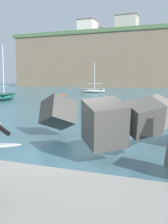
{
  "coord_description": "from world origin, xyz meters",
  "views": [
    {
      "loc": [
        3.59,
        -8.0,
        2.44
      ],
      "look_at": [
        0.01,
        0.5,
        1.4
      ],
      "focal_mm": 46.14,
      "sensor_mm": 36.0,
      "label": 1
    }
  ],
  "objects_px": {
    "station_building_west": "(96,34)",
    "mooring_buoy_inner": "(63,95)",
    "boat_mid_right": "(5,96)",
    "mooring_buoy_outer": "(167,106)",
    "station_building_east": "(127,25)",
    "boat_near_left": "(93,90)",
    "station_building_central": "(88,28)",
    "mooring_buoy_middle": "(146,112)"
  },
  "relations": [
    {
      "from": "station_building_west",
      "to": "mooring_buoy_inner",
      "type": "bearing_deg",
      "value": -73.09
    },
    {
      "from": "boat_mid_right",
      "to": "mooring_buoy_outer",
      "type": "xyz_separation_m",
      "value": [
        19.44,
        -3.32,
        -0.23
      ]
    },
    {
      "from": "station_building_east",
      "to": "station_building_west",
      "type": "bearing_deg",
      "value": 148.38
    },
    {
      "from": "station_building_west",
      "to": "station_building_east",
      "type": "height_order",
      "value": "station_building_east"
    },
    {
      "from": "boat_near_left",
      "to": "station_building_central",
      "type": "bearing_deg",
      "value": 113.19
    },
    {
      "from": "mooring_buoy_middle",
      "to": "station_building_west",
      "type": "height_order",
      "value": "station_building_west"
    },
    {
      "from": "boat_mid_right",
      "to": "mooring_buoy_inner",
      "type": "xyz_separation_m",
      "value": [
        3.59,
        8.48,
        -0.23
      ]
    },
    {
      "from": "station_building_central",
      "to": "station_building_west",
      "type": "bearing_deg",
      "value": 96.64
    },
    {
      "from": "mooring_buoy_middle",
      "to": "mooring_buoy_outer",
      "type": "distance_m",
      "value": 5.34
    },
    {
      "from": "mooring_buoy_inner",
      "to": "boat_near_left",
      "type": "bearing_deg",
      "value": 91.77
    },
    {
      "from": "mooring_buoy_outer",
      "to": "station_building_east",
      "type": "bearing_deg",
      "value": 107.1
    },
    {
      "from": "mooring_buoy_inner",
      "to": "mooring_buoy_outer",
      "type": "distance_m",
      "value": 19.76
    },
    {
      "from": "boat_mid_right",
      "to": "mooring_buoy_middle",
      "type": "height_order",
      "value": "boat_mid_right"
    },
    {
      "from": "mooring_buoy_outer",
      "to": "station_building_east",
      "type": "height_order",
      "value": "station_building_east"
    },
    {
      "from": "station_building_west",
      "to": "station_building_east",
      "type": "distance_m",
      "value": 17.35
    },
    {
      "from": "mooring_buoy_inner",
      "to": "mooring_buoy_middle",
      "type": "relative_size",
      "value": 1.0
    },
    {
      "from": "boat_mid_right",
      "to": "mooring_buoy_outer",
      "type": "bearing_deg",
      "value": -9.68
    },
    {
      "from": "mooring_buoy_outer",
      "to": "mooring_buoy_inner",
      "type": "bearing_deg",
      "value": 143.34
    },
    {
      "from": "station_building_west",
      "to": "station_building_east",
      "type": "relative_size",
      "value": 0.88
    },
    {
      "from": "mooring_buoy_middle",
      "to": "station_building_west",
      "type": "distance_m",
      "value": 100.01
    },
    {
      "from": "mooring_buoy_outer",
      "to": "station_building_central",
      "type": "xyz_separation_m",
      "value": [
        -36.67,
        72.3,
        20.66
      ]
    },
    {
      "from": "mooring_buoy_inner",
      "to": "station_building_west",
      "type": "distance_m",
      "value": 79.38
    },
    {
      "from": "boat_near_left",
      "to": "boat_mid_right",
      "type": "distance_m",
      "value": 21.54
    },
    {
      "from": "station_building_central",
      "to": "mooring_buoy_inner",
      "type": "bearing_deg",
      "value": -71.01
    },
    {
      "from": "station_building_east",
      "to": "station_building_central",
      "type": "bearing_deg",
      "value": -163.8
    },
    {
      "from": "station_building_west",
      "to": "station_building_east",
      "type": "xyz_separation_m",
      "value": [
        14.75,
        -9.08,
        1.05
      ]
    },
    {
      "from": "boat_near_left",
      "to": "station_building_west",
      "type": "distance_m",
      "value": 67.48
    },
    {
      "from": "boat_mid_right",
      "to": "mooring_buoy_inner",
      "type": "bearing_deg",
      "value": 67.05
    },
    {
      "from": "boat_near_left",
      "to": "boat_mid_right",
      "type": "height_order",
      "value": "boat_mid_right"
    },
    {
      "from": "mooring_buoy_inner",
      "to": "station_building_east",
      "type": "height_order",
      "value": "station_building_east"
    },
    {
      "from": "mooring_buoy_inner",
      "to": "mooring_buoy_outer",
      "type": "height_order",
      "value": "same"
    },
    {
      "from": "boat_near_left",
      "to": "station_building_east",
      "type": "distance_m",
      "value": 56.12
    },
    {
      "from": "boat_near_left",
      "to": "station_building_west",
      "type": "bearing_deg",
      "value": 109.89
    },
    {
      "from": "boat_near_left",
      "to": "station_building_central",
      "type": "relative_size",
      "value": 0.84
    },
    {
      "from": "station_building_west",
      "to": "boat_near_left",
      "type": "bearing_deg",
      "value": -70.11
    },
    {
      "from": "station_building_central",
      "to": "mooring_buoy_middle",
      "type": "bearing_deg",
      "value": -65.17
    },
    {
      "from": "station_building_west",
      "to": "station_building_central",
      "type": "bearing_deg",
      "value": -83.36
    },
    {
      "from": "boat_mid_right",
      "to": "mooring_buoy_middle",
      "type": "relative_size",
      "value": 14.82
    },
    {
      "from": "mooring_buoy_inner",
      "to": "mooring_buoy_outer",
      "type": "xyz_separation_m",
      "value": [
        15.85,
        -11.8,
        0.0
      ]
    },
    {
      "from": "station_building_central",
      "to": "station_building_east",
      "type": "xyz_separation_m",
      "value": [
        13.24,
        3.85,
        0.65
      ]
    },
    {
      "from": "mooring_buoy_middle",
      "to": "boat_near_left",
      "type": "bearing_deg",
      "value": 117.36
    },
    {
      "from": "mooring_buoy_middle",
      "to": "station_building_east",
      "type": "xyz_separation_m",
      "value": [
        -22.66,
        81.43,
        21.31
      ]
    }
  ]
}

